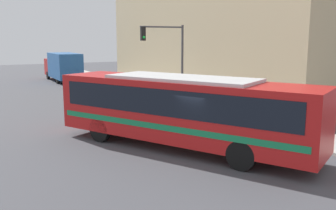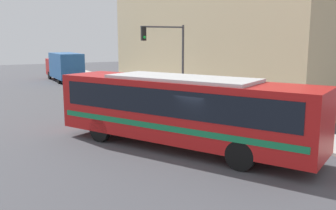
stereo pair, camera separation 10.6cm
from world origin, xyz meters
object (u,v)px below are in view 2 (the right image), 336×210
at_px(delivery_truck, 64,66).
at_px(traffic_light_pole, 169,50).
at_px(city_bus, 181,107).
at_px(parking_meter, 201,95).
at_px(fire_hydrant, 237,113).

xyz_separation_m(delivery_truck, traffic_light_pole, (2.78, -18.98, 2.16)).
xyz_separation_m(city_bus, delivery_truck, (1.68, 28.23, -0.12)).
xyz_separation_m(traffic_light_pole, parking_meter, (0.96, -2.61, -2.77)).
distance_m(delivery_truck, fire_hydrant, 25.54).
bearing_deg(city_bus, delivery_truck, 58.96).
height_order(city_bus, delivery_truck, delivery_truck).
bearing_deg(fire_hydrant, parking_meter, 90.00).
bearing_deg(fire_hydrant, delivery_truck, 98.41).
relative_size(city_bus, delivery_truck, 1.39).
height_order(city_bus, fire_hydrant, city_bus).
bearing_deg(traffic_light_pole, parking_meter, -69.84).
xyz_separation_m(delivery_truck, parking_meter, (3.73, -21.59, -0.61)).
height_order(fire_hydrant, parking_meter, parking_meter).
bearing_deg(parking_meter, delivery_truck, 99.81).
distance_m(traffic_light_pole, parking_meter, 3.92).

